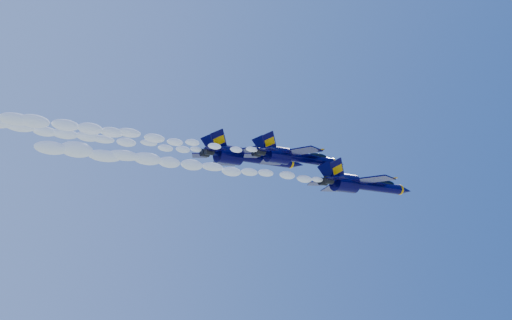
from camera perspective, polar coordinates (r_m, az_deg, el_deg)
jet_lead at (r=91.68m, az=9.49°, el=-2.17°), size 16.68×13.69×6.20m
smoke_trail_jet_lead at (r=76.90m, az=-5.29°, el=-0.51°), size 38.27×1.73×1.55m
jet_second at (r=88.05m, az=3.54°, el=0.28°), size 15.09×12.38×5.61m
smoke_trail_jet_second at (r=76.25m, az=-12.26°, el=2.37°), size 38.27×1.56×1.40m
jet_third at (r=95.95m, az=-0.62°, el=0.27°), size 17.87×14.66×6.64m
smoke_trail_jet_third at (r=85.30m, az=-16.10°, el=2.21°), size 38.27×1.85×1.66m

